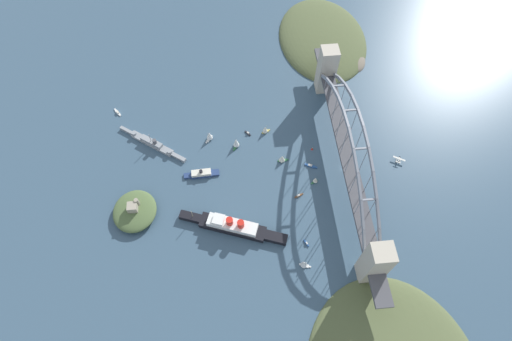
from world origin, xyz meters
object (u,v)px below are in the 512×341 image
at_px(small_boat_1, 118,112).
at_px(small_boat_10, 282,158).
at_px(small_boat_2, 306,243).
at_px(small_boat_7, 311,166).
at_px(naval_cruiser, 153,143).
at_px(fort_island_mid_harbor, 135,211).
at_px(small_boat_9, 265,129).
at_px(channel_marker_buoy, 312,149).
at_px(seaplane_taxiing_near_bridge, 399,160).
at_px(harbor_ferry_steamer, 202,174).
at_px(small_boat_4, 315,180).
at_px(ocean_liner, 233,226).
at_px(small_boat_0, 209,135).
at_px(small_boat_8, 299,196).
at_px(small_boat_6, 248,133).
at_px(small_boat_5, 304,264).
at_px(small_boat_3, 236,142).
at_px(harbor_arch_bridge, 347,152).

height_order(small_boat_1, small_boat_10, small_boat_10).
xyz_separation_m(small_boat_2, small_boat_7, (74.20, -15.73, -0.07)).
bearing_deg(naval_cruiser, small_boat_2, -130.45).
bearing_deg(fort_island_mid_harbor, small_boat_9, -57.69).
bearing_deg(channel_marker_buoy, seaplane_taxiing_near_bridge, -104.61).
relative_size(harbor_ferry_steamer, small_boat_4, 4.40).
relative_size(ocean_liner, small_boat_0, 7.73).
bearing_deg(small_boat_4, small_boat_8, 127.60).
relative_size(small_boat_2, small_boat_10, 0.64).
distance_m(naval_cruiser, small_boat_4, 157.49).
height_order(small_boat_4, small_boat_7, small_boat_4).
relative_size(fort_island_mid_harbor, small_boat_6, 6.28).
bearing_deg(ocean_liner, small_boat_8, -66.80).
xyz_separation_m(small_boat_5, small_boat_7, (92.44, -20.72, -3.42)).
height_order(small_boat_3, small_boat_4, small_boat_3).
xyz_separation_m(naval_cruiser, small_boat_0, (2.27, -54.42, 2.80)).
relative_size(small_boat_3, small_boat_5, 1.30).
distance_m(naval_cruiser, harbor_ferry_steamer, 59.22).
relative_size(small_boat_1, small_boat_7, 0.90).
bearing_deg(small_boat_7, small_boat_6, 52.43).
xyz_separation_m(harbor_arch_bridge, small_boat_6, (47.07, 83.30, -26.51)).
relative_size(naval_cruiser, seaplane_taxiing_near_bridge, 6.00).
xyz_separation_m(fort_island_mid_harbor, small_boat_8, (3.68, -142.85, -3.99)).
bearing_deg(harbor_ferry_steamer, small_boat_9, -55.71).
xyz_separation_m(ocean_liner, small_boat_9, (98.07, -37.33, -0.46)).
bearing_deg(small_boat_7, small_boat_3, 66.51).
bearing_deg(small_boat_1, small_boat_0, -113.86).
xyz_separation_m(harbor_arch_bridge, small_boat_7, (4.70, 28.23, -26.61)).
height_order(fort_island_mid_harbor, small_boat_5, fort_island_mid_harbor).
height_order(harbor_ferry_steamer, fort_island_mid_harbor, fort_island_mid_harbor).
xyz_separation_m(harbor_arch_bridge, channel_marker_buoy, (23.17, 23.79, -26.26)).
bearing_deg(seaplane_taxiing_near_bridge, fort_island_mid_harbor, 97.45).
bearing_deg(harbor_arch_bridge, small_boat_9, 54.45).
height_order(small_boat_0, small_boat_4, small_boat_0).
relative_size(small_boat_8, small_boat_9, 0.85).
bearing_deg(small_boat_0, small_boat_6, -85.94).
bearing_deg(small_boat_9, small_boat_7, -138.24).
relative_size(small_boat_0, small_boat_4, 1.60).
relative_size(harbor_ferry_steamer, small_boat_2, 4.86).
bearing_deg(small_boat_1, small_boat_5, -136.64).
xyz_separation_m(ocean_liner, small_boat_10, (63.78, -49.56, -0.68)).
relative_size(fort_island_mid_harbor, small_boat_3, 3.25).
relative_size(harbor_ferry_steamer, small_boat_5, 3.37).
bearing_deg(small_boat_0, small_boat_10, -115.25).
bearing_deg(small_boat_9, small_boat_1, 75.57).
relative_size(naval_cruiser, small_boat_5, 6.76).
bearing_deg(harbor_arch_bridge, fort_island_mid_harbor, 98.73).
height_order(harbor_ferry_steamer, seaplane_taxiing_near_bridge, harbor_ferry_steamer).
bearing_deg(small_boat_0, ocean_liner, -170.00).
relative_size(small_boat_8, channel_marker_buoy, 3.07).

